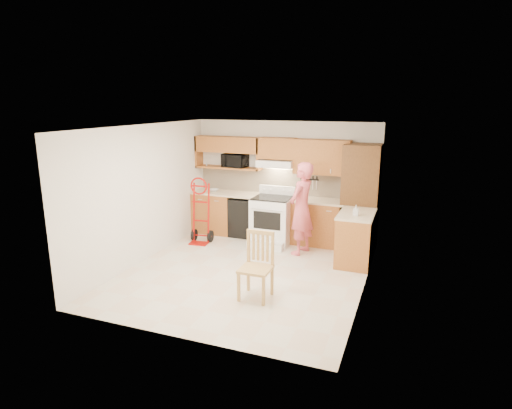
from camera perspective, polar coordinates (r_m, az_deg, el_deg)
The scene contains 28 objects.
floor at distance 7.48m, azimuth -1.38°, elevation -9.14°, with size 4.00×4.50×0.02m, color beige.
ceiling at distance 6.91m, azimuth -1.50°, elevation 10.50°, with size 4.00×4.50×0.02m, color white.
wall_back at distance 9.18m, azimuth 3.91°, elevation 3.36°, with size 4.00×0.02×2.50m, color silver.
wall_front at distance 5.15m, azimuth -11.00°, elevation -5.22°, with size 4.00×0.02×2.50m, color silver.
wall_left at distance 8.05m, azimuth -14.81°, elevation 1.45°, with size 0.02×4.50×2.50m, color silver.
wall_right at distance 6.62m, azimuth 14.90°, elevation -1.17°, with size 0.02×4.50×2.50m, color silver.
backsplash at distance 9.16m, azimuth 3.86°, elevation 3.02°, with size 3.92×0.03×0.55m, color beige.
lower_cab_left at distance 9.63m, azimuth -5.57°, elevation -1.06°, with size 0.90×0.60×0.90m, color #AC6530.
dishwasher at distance 9.34m, azimuth -1.43°, elevation -1.63°, with size 0.60×0.60×0.85m, color black.
lower_cab_right at distance 8.87m, azimuth 8.38°, elevation -2.45°, with size 1.14×0.60×0.90m, color #AC6530.
countertop_left at distance 9.39m, azimuth -4.00°, elevation 1.54°, with size 1.50×0.63×0.04m, color beige.
countertop_right at distance 8.75m, azimuth 8.48°, elevation 0.51°, with size 1.14×0.63×0.04m, color beige.
cab_return_right at distance 7.97m, azimuth 13.24°, elevation -4.53°, with size 0.60×1.00×0.90m, color #AC6530.
countertop_return at distance 7.84m, azimuth 13.42°, elevation -1.27°, with size 0.63×1.00×0.04m, color beige.
pantry_tall at distance 8.59m, azimuth 13.86°, elevation 0.90°, with size 0.70×0.60×2.10m, color brown.
upper_cab_left at distance 9.35m, azimuth -3.76°, elevation 8.07°, with size 1.50×0.33×0.34m, color #AC6530.
upper_shelf_mw at distance 9.41m, azimuth -3.71°, elevation 4.98°, with size 1.50×0.33×0.04m, color #AC6530.
upper_cab_center at distance 8.95m, azimuth 2.91°, elevation 7.57°, with size 0.76×0.33×0.44m, color #AC6530.
upper_cab_right at distance 8.72m, azimuth 8.88°, elevation 6.34°, with size 1.14×0.33×0.70m, color #AC6530.
range_hood at distance 8.93m, azimuth 2.75°, elevation 5.55°, with size 0.76×0.46×0.14m, color white.
knife_strip at distance 8.99m, azimuth 7.16°, elevation 2.99°, with size 0.40×0.05×0.29m, color black, non-canonical shape.
microwave at distance 9.33m, azimuth -2.86°, elevation 5.94°, with size 0.53×0.36×0.29m, color black.
range at distance 8.74m, azimuth 2.07°, elevation -1.66°, with size 0.79×1.04×1.16m, color white, non-canonical shape.
person at distance 8.16m, azimuth 6.13°, elevation -0.56°, with size 0.65×0.43×1.79m, color #D15661.
hand_truck at distance 8.86m, azimuth -7.59°, elevation -1.25°, with size 0.49×0.45×1.25m, color #AE0F08, non-canonical shape.
dining_chair at distance 6.37m, azimuth -0.05°, elevation -8.36°, with size 0.45×0.49×1.01m, color tan, non-canonical shape.
soap_bottle at distance 7.64m, azimuth 13.29°, elevation -0.76°, with size 0.09×0.09×0.19m, color white.
bowl at distance 9.51m, azimuth -5.66°, elevation 1.94°, with size 0.20×0.20×0.05m, color white.
Camera 1 is at (2.61, -6.38, 2.90)m, focal length 29.73 mm.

